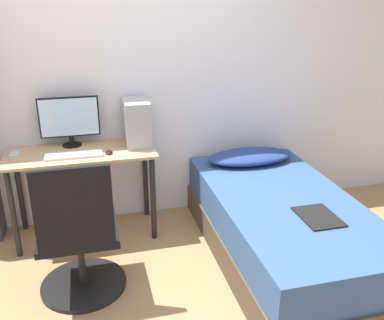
% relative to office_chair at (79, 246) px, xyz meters
% --- Properties ---
extents(wall_back, '(8.00, 0.05, 2.50)m').
position_rel_office_chair_xyz_m(wall_back, '(0.41, 1.05, 0.89)').
color(wall_back, silver).
rests_on(wall_back, ground_plane).
extents(desk, '(1.14, 0.51, 0.73)m').
position_rel_office_chair_xyz_m(desk, '(0.05, 0.77, 0.25)').
color(desk, tan).
rests_on(desk, ground_plane).
extents(office_chair, '(0.58, 0.58, 0.97)m').
position_rel_office_chair_xyz_m(office_chair, '(0.00, 0.00, 0.00)').
color(office_chair, black).
rests_on(office_chair, ground_plane).
extents(bed, '(0.99, 1.93, 0.50)m').
position_rel_office_chair_xyz_m(bed, '(1.46, 0.06, -0.12)').
color(bed, '#4C3D2D').
rests_on(bed, ground_plane).
extents(pillow, '(0.75, 0.36, 0.11)m').
position_rel_office_chair_xyz_m(pillow, '(1.46, 0.77, 0.19)').
color(pillow, navy).
rests_on(pillow, bed).
extents(magazine, '(0.24, 0.32, 0.01)m').
position_rel_office_chair_xyz_m(magazine, '(1.54, -0.26, 0.14)').
color(magazine, black).
rests_on(magazine, bed).
extents(monitor, '(0.47, 0.15, 0.40)m').
position_rel_office_chair_xyz_m(monitor, '(-0.02, 0.93, 0.59)').
color(monitor, black).
rests_on(monitor, desk).
extents(keyboard, '(0.42, 0.14, 0.02)m').
position_rel_office_chair_xyz_m(keyboard, '(0.00, 0.67, 0.38)').
color(keyboard, silver).
rests_on(keyboard, desk).
extents(pc_tower, '(0.20, 0.33, 0.36)m').
position_rel_office_chair_xyz_m(pc_tower, '(0.50, 0.84, 0.55)').
color(pc_tower, '#99999E').
rests_on(pc_tower, desk).
extents(mouse, '(0.06, 0.09, 0.02)m').
position_rel_office_chair_xyz_m(mouse, '(0.26, 0.67, 0.38)').
color(mouse, black).
rests_on(mouse, desk).
extents(phone, '(0.07, 0.14, 0.01)m').
position_rel_office_chair_xyz_m(phone, '(-0.44, 0.82, 0.37)').
color(phone, '#B7B7BC').
rests_on(phone, desk).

